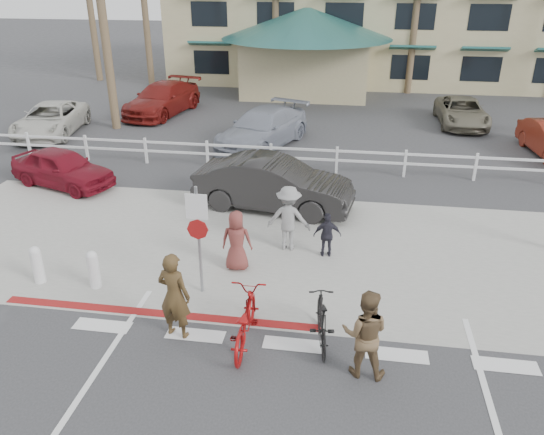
% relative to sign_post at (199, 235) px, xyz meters
% --- Properties ---
extents(ground, '(140.00, 140.00, 0.00)m').
position_rel_sign_post_xyz_m(ground, '(2.30, -2.20, -1.45)').
color(ground, '#333335').
extents(sidewalk_plaza, '(22.00, 7.00, 0.01)m').
position_rel_sign_post_xyz_m(sidewalk_plaza, '(2.30, 2.30, -1.44)').
color(sidewalk_plaza, gray).
rests_on(sidewalk_plaza, ground).
extents(cross_street, '(40.00, 5.00, 0.01)m').
position_rel_sign_post_xyz_m(cross_street, '(2.30, 6.30, -1.45)').
color(cross_street, '#333335').
rests_on(cross_street, ground).
extents(parking_lot, '(50.00, 16.00, 0.01)m').
position_rel_sign_post_xyz_m(parking_lot, '(2.30, 15.80, -1.45)').
color(parking_lot, '#333335').
rests_on(parking_lot, ground).
extents(curb_red, '(7.00, 0.25, 0.02)m').
position_rel_sign_post_xyz_m(curb_red, '(-0.70, -1.00, -1.44)').
color(curb_red, maroon).
rests_on(curb_red, ground).
extents(rail_fence, '(29.40, 0.16, 1.00)m').
position_rel_sign_post_xyz_m(rail_fence, '(2.80, 8.30, -0.95)').
color(rail_fence, silver).
rests_on(rail_fence, ground).
extents(sign_post, '(0.50, 0.10, 2.90)m').
position_rel_sign_post_xyz_m(sign_post, '(0.00, 0.00, 0.00)').
color(sign_post, gray).
rests_on(sign_post, ground).
extents(bollard_0, '(0.26, 0.26, 0.95)m').
position_rel_sign_post_xyz_m(bollard_0, '(-2.50, -0.20, -0.97)').
color(bollard_0, silver).
rests_on(bollard_0, ground).
extents(bollard_1, '(0.26, 0.26, 0.95)m').
position_rel_sign_post_xyz_m(bollard_1, '(-3.90, -0.20, -0.97)').
color(bollard_1, silver).
rests_on(bollard_1, ground).
extents(bike_red, '(0.75, 2.02, 1.05)m').
position_rel_sign_post_xyz_m(bike_red, '(1.34, -1.65, -0.92)').
color(bike_red, maroon).
rests_on(bike_red, ground).
extents(rider_red, '(0.76, 0.59, 1.87)m').
position_rel_sign_post_xyz_m(rider_red, '(-0.06, -1.62, -0.51)').
color(rider_red, '#47341B').
rests_on(rider_red, ground).
extents(bike_black, '(0.73, 1.76, 1.03)m').
position_rel_sign_post_xyz_m(bike_black, '(2.83, -1.42, -0.94)').
color(bike_black, black).
rests_on(bike_black, ground).
extents(rider_black, '(0.90, 0.72, 1.74)m').
position_rel_sign_post_xyz_m(rider_black, '(3.63, -2.17, -0.58)').
color(rider_black, brown).
rests_on(rider_black, ground).
extents(pedestrian_a, '(1.16, 0.70, 1.76)m').
position_rel_sign_post_xyz_m(pedestrian_a, '(1.69, 2.37, -0.57)').
color(pedestrian_a, gray).
rests_on(pedestrian_a, ground).
extents(pedestrian_child, '(0.74, 0.38, 1.21)m').
position_rel_sign_post_xyz_m(pedestrian_child, '(2.72, 2.11, -0.85)').
color(pedestrian_child, '#26252F').
rests_on(pedestrian_child, ground).
extents(pedestrian_b, '(0.78, 0.53, 1.53)m').
position_rel_sign_post_xyz_m(pedestrian_b, '(0.58, 1.15, -0.68)').
color(pedestrian_b, brown).
rests_on(pedestrian_b, ground).
extents(car_white_sedan, '(5.01, 2.35, 1.59)m').
position_rel_sign_post_xyz_m(car_white_sedan, '(0.91, 4.90, -0.66)').
color(car_white_sedan, black).
rests_on(car_white_sedan, ground).
extents(car_red_compact, '(4.06, 2.66, 1.28)m').
position_rel_sign_post_xyz_m(car_red_compact, '(-6.44, 5.67, -0.81)').
color(car_red_compact, maroon).
rests_on(car_red_compact, ground).
extents(lot_car_0, '(2.98, 5.17, 1.35)m').
position_rel_sign_post_xyz_m(lot_car_0, '(-10.11, 11.41, -0.77)').
color(lot_car_0, beige).
rests_on(lot_car_0, ground).
extents(lot_car_1, '(3.85, 5.68, 1.53)m').
position_rel_sign_post_xyz_m(lot_car_1, '(-0.49, 11.13, -0.69)').
color(lot_car_1, gray).
rests_on(lot_car_1, ground).
extents(lot_car_4, '(3.11, 5.65, 1.55)m').
position_rel_sign_post_xyz_m(lot_car_4, '(-6.43, 15.68, -0.68)').
color(lot_car_4, maroon).
rests_on(lot_car_4, ground).
extents(lot_car_5, '(2.10, 4.53, 1.26)m').
position_rel_sign_post_xyz_m(lot_car_5, '(8.23, 15.84, -0.82)').
color(lot_car_5, '#6D6756').
rests_on(lot_car_5, ground).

